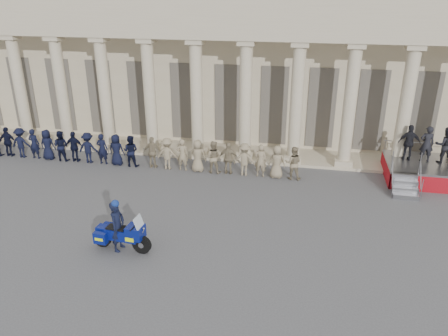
{
  "coord_description": "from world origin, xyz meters",
  "views": [
    {
      "loc": [
        4.62,
        -13.83,
        8.77
      ],
      "look_at": [
        1.21,
        2.9,
        1.6
      ],
      "focal_mm": 35.0,
      "sensor_mm": 36.0,
      "label": 1
    }
  ],
  "objects": [
    {
      "name": "building",
      "position": [
        -0.0,
        14.74,
        4.52
      ],
      "size": [
        40.0,
        12.5,
        9.0
      ],
      "color": "tan",
      "rests_on": "ground"
    },
    {
      "name": "motorcycle",
      "position": [
        -1.59,
        -1.51,
        0.63
      ],
      "size": [
        2.26,
        0.94,
        1.45
      ],
      "rotation": [
        0.0,
        0.0,
        -0.08
      ],
      "color": "black",
      "rests_on": "ground"
    },
    {
      "name": "rider",
      "position": [
        -1.72,
        -1.5,
        0.97
      ],
      "size": [
        0.5,
        0.72,
        1.97
      ],
      "rotation": [
        0.0,
        0.0,
        1.49
      ],
      "color": "black",
      "rests_on": "ground"
    },
    {
      "name": "ground",
      "position": [
        0.0,
        0.0,
        0.0
      ],
      "size": [
        90.0,
        90.0,
        0.0
      ],
      "primitive_type": "plane",
      "color": "#4A4A4D",
      "rests_on": "ground"
    },
    {
      "name": "officer_rank",
      "position": [
        -4.61,
        5.97,
        0.83
      ],
      "size": [
        17.94,
        0.63,
        1.67
      ],
      "color": "black",
      "rests_on": "ground"
    },
    {
      "name": "reviewing_stand",
      "position": [
        10.69,
        7.2,
        1.39
      ],
      "size": [
        4.31,
        4.12,
        2.64
      ],
      "color": "gray",
      "rests_on": "ground"
    }
  ]
}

